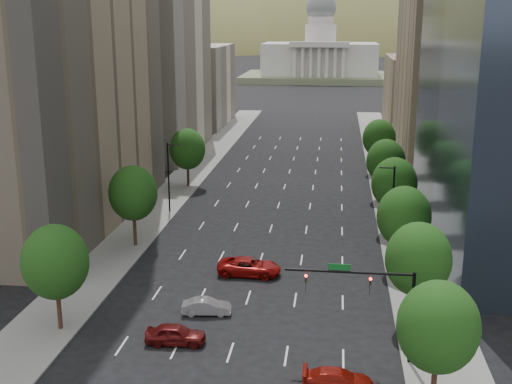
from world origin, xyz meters
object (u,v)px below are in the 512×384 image
at_px(car_maroon, 176,334).
at_px(car_silver, 207,307).
at_px(traffic_signal, 377,295).
at_px(car_red_near, 338,380).
at_px(capitol, 320,59).
at_px(car_red_far, 249,267).

distance_m(car_maroon, car_silver, 5.56).
height_order(traffic_signal, car_silver, traffic_signal).
relative_size(car_red_near, car_maroon, 1.04).
xyz_separation_m(capitol, car_maroon, (-4.34, -218.86, -7.79)).
distance_m(traffic_signal, car_red_near, 6.54).
bearing_deg(car_silver, capitol, -7.60).
bearing_deg(capitol, car_red_far, -90.17).
bearing_deg(car_maroon, car_red_far, -17.75).
bearing_deg(car_red_near, capitol, 1.57).
xyz_separation_m(car_red_near, car_silver, (-10.95, 10.25, -0.01)).
relative_size(capitol, car_silver, 14.54).
distance_m(car_silver, car_red_far, 9.36).
bearing_deg(car_maroon, traffic_signal, -96.60).
bearing_deg(car_red_far, car_silver, 166.43).
bearing_deg(car_silver, car_red_far, -21.52).
distance_m(car_red_near, car_red_far, 21.12).
relative_size(car_red_near, car_red_far, 0.79).
distance_m(traffic_signal, car_maroon, 15.53).
distance_m(capitol, car_silver, 213.63).
height_order(capitol, car_red_near, capitol).
distance_m(capitol, car_red_far, 204.56).
xyz_separation_m(capitol, car_red_far, (-0.62, -204.41, -7.73)).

